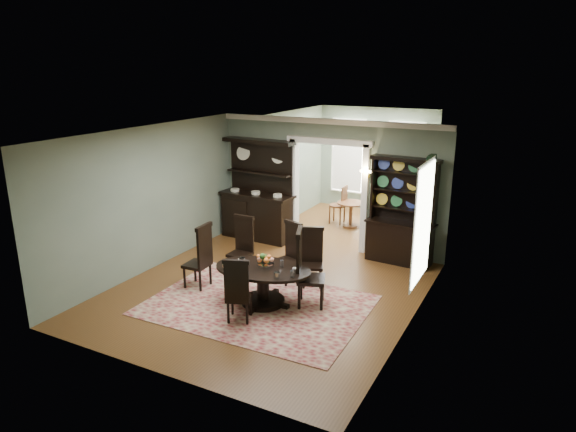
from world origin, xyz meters
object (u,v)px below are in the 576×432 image
(parlor_table, at_px, (351,211))
(welsh_dresser, at_px, (401,225))
(dining_table, at_px, (263,279))
(sideboard, at_px, (258,204))

(parlor_table, bearing_deg, welsh_dresser, -45.01)
(welsh_dresser, bearing_deg, parlor_table, 139.26)
(parlor_table, bearing_deg, dining_table, -87.41)
(dining_table, bearing_deg, parlor_table, 84.91)
(dining_table, relative_size, welsh_dresser, 0.82)
(dining_table, distance_m, welsh_dresser, 3.58)
(welsh_dresser, xyz_separation_m, parlor_table, (-1.84, 1.84, -0.39))
(dining_table, bearing_deg, sideboard, 114.27)
(dining_table, height_order, welsh_dresser, welsh_dresser)
(sideboard, relative_size, welsh_dresser, 1.06)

